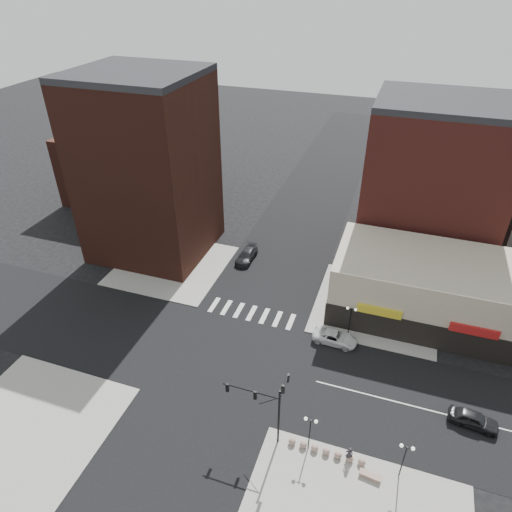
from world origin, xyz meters
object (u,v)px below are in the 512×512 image
(white_suv, at_px, (335,337))
(dark_sedan_north, at_px, (247,255))
(pedestrian, at_px, (349,454))
(dark_sedan_east, at_px, (474,419))
(street_lamp_ne, at_px, (351,314))
(street_lamp_se_b, at_px, (405,453))
(street_lamp_se_a, at_px, (310,426))
(stone_bench, at_px, (370,476))
(traffic_signal, at_px, (270,401))

(white_suv, xyz_separation_m, dark_sedan_north, (-15.50, 12.92, 0.06))
(white_suv, distance_m, dark_sedan_north, 20.18)
(dark_sedan_north, bearing_deg, pedestrian, -53.64)
(white_suv, height_order, dark_sedan_east, dark_sedan_east)
(street_lamp_ne, height_order, dark_sedan_north, street_lamp_ne)
(dark_sedan_east, bearing_deg, pedestrian, 132.56)
(street_lamp_se_b, height_order, dark_sedan_east, street_lamp_se_b)
(street_lamp_ne, xyz_separation_m, dark_sedan_north, (-16.78, 11.42, -2.53))
(dark_sedan_east, relative_size, dark_sedan_north, 0.86)
(street_lamp_se_a, height_order, white_suv, street_lamp_se_a)
(street_lamp_se_b, relative_size, stone_bench, 2.18)
(street_lamp_ne, xyz_separation_m, pedestrian, (2.64, -16.00, -2.27))
(dark_sedan_north, bearing_deg, white_suv, -38.77)
(dark_sedan_east, xyz_separation_m, stone_bench, (-8.58, -8.61, -0.42))
(white_suv, distance_m, stone_bench, 16.60)
(street_lamp_se_a, bearing_deg, dark_sedan_north, 119.93)
(traffic_signal, xyz_separation_m, street_lamp_se_a, (3.76, -0.17, -1.67))
(street_lamp_ne, relative_size, stone_bench, 2.18)
(street_lamp_ne, bearing_deg, pedestrian, -80.64)
(traffic_signal, distance_m, dark_sedan_east, 19.92)
(white_suv, bearing_deg, dark_sedan_north, 52.39)
(street_lamp_se_a, height_order, street_lamp_se_b, same)
(street_lamp_ne, relative_size, dark_sedan_north, 0.79)
(traffic_signal, bearing_deg, street_lamp_ne, 73.25)
(street_lamp_se_a, xyz_separation_m, street_lamp_ne, (1.00, 16.00, 0.00))
(street_lamp_se_a, distance_m, stone_bench, 6.45)
(street_lamp_ne, height_order, white_suv, street_lamp_ne)
(street_lamp_ne, xyz_separation_m, white_suv, (-1.29, -1.50, -2.58))
(dark_sedan_north, bearing_deg, dark_sedan_east, -32.38)
(dark_sedan_east, distance_m, pedestrian, 13.04)
(pedestrian, height_order, stone_bench, pedestrian)
(street_lamp_ne, bearing_deg, street_lamp_se_b, -66.37)
(white_suv, xyz_separation_m, pedestrian, (3.92, -14.50, 0.31))
(street_lamp_se_a, distance_m, street_lamp_ne, 16.03)
(street_lamp_se_a, height_order, dark_sedan_east, street_lamp_se_a)
(white_suv, distance_m, dark_sedan_east, 16.07)
(pedestrian, xyz_separation_m, stone_bench, (2.02, -1.00, -0.67))
(white_suv, relative_size, pedestrian, 2.84)
(dark_sedan_north, distance_m, pedestrian, 33.60)
(traffic_signal, bearing_deg, stone_bench, -7.08)
(street_lamp_se_a, relative_size, street_lamp_ne, 1.00)
(traffic_signal, relative_size, street_lamp_ne, 1.87)
(street_lamp_ne, height_order, pedestrian, street_lamp_ne)
(street_lamp_se_b, bearing_deg, stone_bench, -156.92)
(traffic_signal, xyz_separation_m, stone_bench, (9.42, -1.17, -4.61))
(traffic_signal, distance_m, white_suv, 15.35)
(white_suv, distance_m, pedestrian, 15.02)
(dark_sedan_north, distance_m, stone_bench, 35.60)
(dark_sedan_north, height_order, stone_bench, dark_sedan_north)
(dark_sedan_east, height_order, stone_bench, dark_sedan_east)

